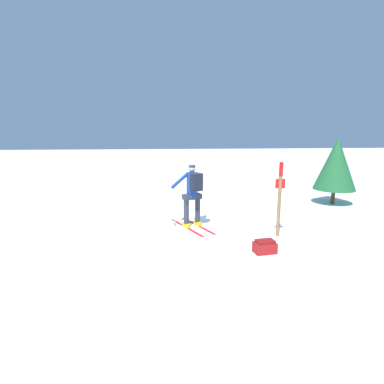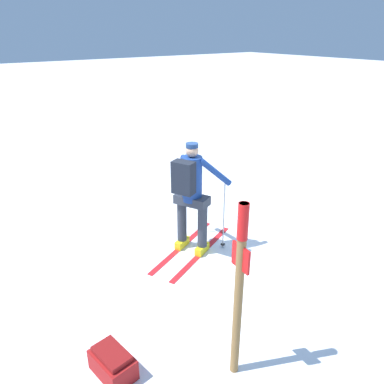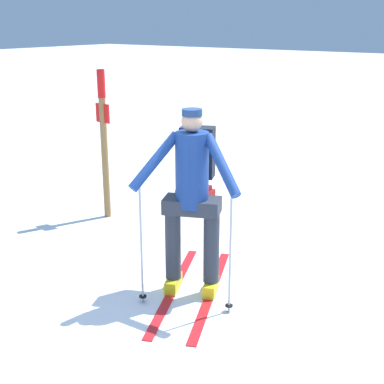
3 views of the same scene
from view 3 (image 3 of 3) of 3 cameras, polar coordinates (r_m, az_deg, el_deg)
The scene contains 4 objects.
ground_plane at distance 5.13m, azimuth -2.73°, elevation -11.58°, with size 80.00×80.00×0.00m, color white.
skier at distance 4.91m, azimuth 0.06°, elevation 0.12°, with size 1.19×1.86×1.78m.
dropped_backpack at distance 7.55m, azimuth 0.35°, elevation -0.46°, with size 0.52×0.37×0.30m.
trail_marker at distance 6.97m, azimuth -9.41°, elevation 6.25°, with size 0.24×0.10×1.93m.
Camera 3 is at (2.81, -3.46, 2.52)m, focal length 50.00 mm.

